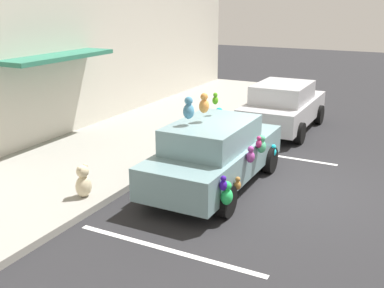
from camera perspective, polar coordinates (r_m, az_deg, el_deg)
name	(u,v)px	position (r m, az deg, el deg)	size (l,w,h in m)	color
ground_plane	(283,189)	(10.56, 11.14, -5.51)	(60.00, 60.00, 0.00)	#262628
sidewalk	(103,153)	(12.71, -10.95, -1.13)	(24.00, 4.00, 0.15)	gray
storefront_building	(33,33)	(13.53, -19.11, 12.89)	(24.00, 1.25, 6.40)	beige
parking_stripe_front	(270,155)	(12.76, 9.61, -1.32)	(0.12, 3.60, 0.01)	silver
parking_stripe_rear	(167,249)	(8.06, -3.13, -12.88)	(0.12, 3.60, 0.01)	silver
plush_covered_car	(215,153)	(10.27, 2.87, -1.08)	(4.35, 2.01, 2.17)	gray
parked_sedan_behind	(283,106)	(15.06, 11.21, 4.62)	(4.07, 1.99, 1.54)	#B7B7BC
teddy_bear_on_sidewalk	(83,182)	(9.77, -13.29, -4.59)	(0.37, 0.30, 0.70)	beige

